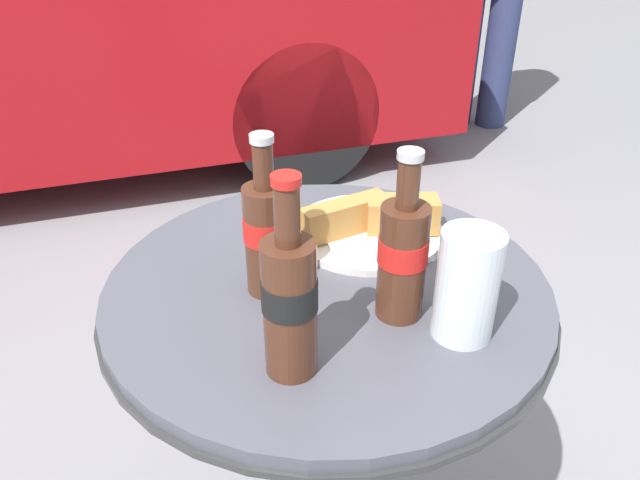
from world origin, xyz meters
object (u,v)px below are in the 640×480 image
Objects in this scene: cola_bottle_center at (266,233)px; lunch_plate_near at (370,225)px; bistro_table at (326,392)px; cola_bottle_right at (290,300)px; drinking_glass at (466,290)px; cola_bottle_left at (403,255)px.

cola_bottle_center reaches higher than lunch_plate_near.
lunch_plate_near is (0.11, 0.10, 0.24)m from bistro_table.
drinking_glass is (0.22, -0.01, -0.03)m from cola_bottle_right.
drinking_glass is at bearing -86.08° from lunch_plate_near.
lunch_plate_near is (-0.02, 0.26, -0.05)m from drinking_glass.
cola_bottle_left is 0.19m from cola_bottle_center.
bistro_table is 3.14× the size of lunch_plate_near.
cola_bottle_center is at bearing 140.50° from drinking_glass.
cola_bottle_right is 0.17m from cola_bottle_center.
drinking_glass is (0.06, -0.06, -0.03)m from cola_bottle_left.
cola_bottle_center reaches higher than drinking_glass.
cola_bottle_right reaches higher than cola_bottle_left.
lunch_plate_near is at bearing 51.31° from cola_bottle_right.
bistro_table is 0.37m from cola_bottle_right.
cola_bottle_left is 0.94× the size of lunch_plate_near.
drinking_glass is 0.59× the size of lunch_plate_near.
cola_bottle_right is 1.02× the size of lunch_plate_near.
cola_bottle_right is 1.73× the size of drinking_glass.
cola_bottle_right reaches higher than drinking_glass.
cola_bottle_right is at bearing -128.69° from lunch_plate_near.
cola_bottle_left is at bearing 19.33° from cola_bottle_right.
cola_bottle_right is 0.23m from drinking_glass.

